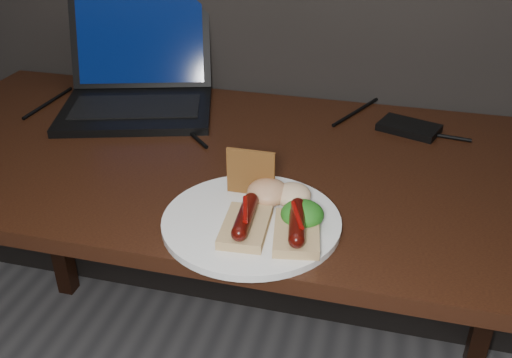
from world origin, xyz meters
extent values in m
cube|color=#351C0D|center=(0.00, 1.38, 0.73)|extent=(1.40, 0.70, 0.03)
cube|color=#351C0D|center=(-0.65, 1.68, 0.36)|extent=(0.05, 0.05, 0.72)
cube|color=#351C0D|center=(0.65, 1.68, 0.36)|extent=(0.05, 0.05, 0.72)
cube|color=black|center=(-0.25, 1.53, 0.76)|extent=(0.40, 0.34, 0.02)
cube|color=black|center=(-0.25, 1.53, 0.77)|extent=(0.32, 0.22, 0.00)
cube|color=black|center=(-0.30, 1.68, 0.88)|extent=(0.36, 0.19, 0.23)
cube|color=#061845|center=(-0.30, 1.68, 0.88)|extent=(0.32, 0.16, 0.20)
cube|color=black|center=(0.38, 1.59, 0.76)|extent=(0.15, 0.11, 0.02)
cylinder|color=black|center=(-0.09, 1.46, 0.75)|extent=(0.13, 0.13, 0.01)
cylinder|color=black|center=(0.26, 1.67, 0.75)|extent=(0.10, 0.20, 0.01)
cylinder|color=black|center=(0.44, 1.57, 0.75)|extent=(0.14, 0.03, 0.01)
cylinder|color=black|center=(-0.48, 1.53, 0.75)|extent=(0.01, 0.20, 0.01)
cylinder|color=white|center=(0.13, 1.15, 0.76)|extent=(0.35, 0.35, 0.01)
cube|color=#D8BD7F|center=(0.13, 1.11, 0.77)|extent=(0.08, 0.12, 0.02)
cylinder|color=#4E0C05|center=(0.13, 1.11, 0.79)|extent=(0.03, 0.10, 0.02)
sphere|color=#4E0C05|center=(0.14, 1.07, 0.79)|extent=(0.03, 0.02, 0.02)
sphere|color=#4E0C05|center=(0.13, 1.16, 0.79)|extent=(0.03, 0.02, 0.02)
cylinder|color=#770805|center=(0.13, 1.11, 0.80)|extent=(0.03, 0.07, 0.01)
cube|color=#D8BD7F|center=(0.21, 1.12, 0.77)|extent=(0.09, 0.13, 0.02)
cylinder|color=#4E0C05|center=(0.21, 1.12, 0.79)|extent=(0.04, 0.10, 0.02)
sphere|color=#4E0C05|center=(0.22, 1.07, 0.79)|extent=(0.03, 0.02, 0.02)
sphere|color=#4E0C05|center=(0.21, 1.16, 0.79)|extent=(0.03, 0.02, 0.02)
cylinder|color=#770805|center=(0.21, 1.12, 0.80)|extent=(0.03, 0.07, 0.01)
cube|color=#986129|center=(0.11, 1.23, 0.80)|extent=(0.09, 0.01, 0.08)
ellipsoid|color=#205D12|center=(0.22, 1.16, 0.78)|extent=(0.07, 0.07, 0.04)
ellipsoid|color=#A72C10|center=(0.15, 1.21, 0.78)|extent=(0.07, 0.07, 0.04)
ellipsoid|color=white|center=(0.19, 1.21, 0.78)|extent=(0.06, 0.06, 0.04)
camera|label=1|loc=(0.34, 0.40, 1.28)|focal=40.00mm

